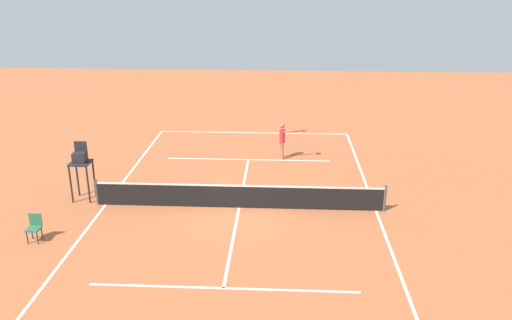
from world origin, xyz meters
The scene contains 7 objects.
ground_plane centered at (0.00, 0.00, 0.00)m, with size 60.00×60.00×0.00m, color #B76038.
court_lines centered at (0.00, 0.00, 0.00)m, with size 10.78×20.23×0.01m.
tennis_net centered at (0.00, 0.00, 0.50)m, with size 11.38×0.10×1.07m.
player_serving centered at (-1.70, -5.79, 1.09)m, with size 1.35×0.48×1.81m.
tennis_ball centered at (-0.88, -5.11, 0.03)m, with size 0.07×0.07×0.07m, color #CCE033.
umpire_chair centered at (6.36, -0.51, 1.61)m, with size 0.80×0.80×2.41m.
courtside_chair_near centered at (6.79, 2.99, 0.53)m, with size 0.44×0.46×0.95m.
Camera 1 is at (-1.64, 18.51, 8.77)m, focal length 36.49 mm.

